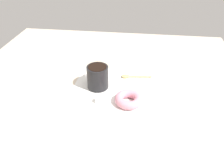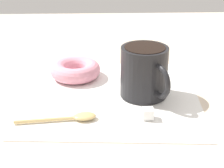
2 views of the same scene
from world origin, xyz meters
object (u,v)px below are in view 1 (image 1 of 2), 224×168
(donut, at_px, (129,99))
(sugar_cube_extra, at_px, (98,100))
(sugar_cube, at_px, (102,74))
(coffee_cup, at_px, (98,76))
(spoon, at_px, (130,76))

(donut, height_order, sugar_cube_extra, donut)
(sugar_cube, bearing_deg, donut, 126.27)
(donut, bearing_deg, sugar_cube_extra, 4.84)
(coffee_cup, relative_size, sugar_cube_extra, 5.92)
(donut, xyz_separation_m, sugar_cube, (0.12, -0.17, -0.01))
(donut, relative_size, sugar_cube, 5.86)
(sugar_cube, bearing_deg, coffee_cup, 88.01)
(spoon, bearing_deg, sugar_cube_extra, 60.47)
(sugar_cube_extra, bearing_deg, sugar_cube, -84.74)
(spoon, xyz_separation_m, sugar_cube, (0.12, 0.00, 0.00))
(donut, distance_m, spoon, 0.17)
(donut, bearing_deg, spoon, -87.86)
(coffee_cup, height_order, sugar_cube, coffee_cup)
(coffee_cup, xyz_separation_m, sugar_cube_extra, (-0.02, 0.10, -0.04))
(spoon, relative_size, sugar_cube_extra, 6.86)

